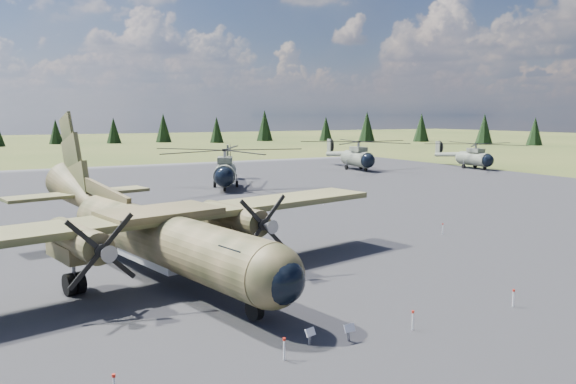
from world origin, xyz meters
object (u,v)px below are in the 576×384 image
transport_plane (151,226)px  helicopter_mid (357,149)px  helicopter_far (474,151)px  helicopter_near (225,160)px

transport_plane → helicopter_mid: transport_plane is taller
transport_plane → helicopter_far: transport_plane is taller
transport_plane → helicopter_far: bearing=18.1°
helicopter_mid → helicopter_near: bearing=-149.3°
transport_plane → helicopter_near: 37.20m
helicopter_near → helicopter_mid: bearing=46.5°
transport_plane → helicopter_mid: size_ratio=1.27×
helicopter_near → helicopter_far: size_ratio=1.22×
helicopter_near → helicopter_far: (45.74, 4.07, -0.41)m
helicopter_near → helicopter_mid: size_ratio=1.09×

